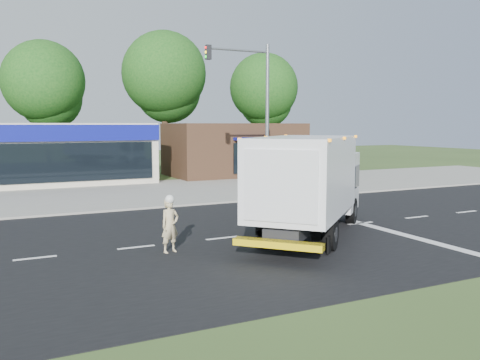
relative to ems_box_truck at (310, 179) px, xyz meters
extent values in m
plane|color=#385123|center=(0.21, 1.14, -2.03)|extent=(120.00, 120.00, 0.00)
cube|color=black|center=(0.21, 1.14, -2.03)|extent=(60.00, 14.00, 0.02)
cube|color=gray|center=(0.21, 9.34, -1.97)|extent=(60.00, 2.40, 0.12)
cube|color=gray|center=(0.21, 15.14, -2.02)|extent=(60.00, 9.00, 0.02)
cube|color=silver|center=(-8.79, 1.14, -2.01)|extent=(1.20, 0.15, 0.01)
cube|color=silver|center=(-5.79, 1.14, -2.01)|extent=(1.20, 0.15, 0.01)
cube|color=silver|center=(-2.79, 1.14, -2.01)|extent=(1.20, 0.15, 0.01)
cube|color=silver|center=(0.21, 1.14, -2.01)|extent=(1.20, 0.15, 0.01)
cube|color=silver|center=(3.21, 1.14, -2.01)|extent=(1.20, 0.15, 0.01)
cube|color=silver|center=(6.21, 1.14, -2.01)|extent=(1.20, 0.15, 0.01)
cube|color=silver|center=(9.21, 1.14, -2.01)|extent=(1.20, 0.15, 0.01)
cube|color=silver|center=(3.21, -1.86, -2.01)|extent=(0.40, 7.00, 0.01)
cube|color=black|center=(-0.64, -0.59, -1.28)|extent=(4.64, 4.43, 0.37)
cube|color=white|center=(2.14, 2.00, -0.37)|extent=(3.13, 3.14, 2.25)
cube|color=black|center=(2.89, 2.69, -0.16)|extent=(1.50, 1.60, 0.96)
cube|color=white|center=(-0.64, -0.59, 0.22)|extent=(5.67, 5.53, 2.52)
cube|color=silver|center=(-2.61, -2.43, 0.16)|extent=(1.51, 1.61, 2.03)
cube|color=yellow|center=(-2.75, -2.56, -1.44)|extent=(2.03, 2.13, 0.19)
cube|color=orange|center=(-0.64, -0.59, 1.45)|extent=(5.54, 5.41, 0.09)
cylinder|color=black|center=(1.49, 2.78, -1.52)|extent=(0.97, 0.94, 1.03)
cylinder|color=black|center=(2.88, 1.29, -1.52)|extent=(0.97, 0.94, 1.03)
cylinder|color=black|center=(-1.91, -0.32, -1.52)|extent=(0.97, 0.94, 1.03)
cylinder|color=black|center=(-0.45, -1.89, -1.52)|extent=(0.97, 0.94, 1.03)
imported|color=#C8B485|center=(-5.00, 0.09, -1.19)|extent=(0.70, 0.55, 1.68)
sphere|color=white|center=(-5.00, 0.09, -0.38)|extent=(0.28, 0.28, 0.28)
cube|color=beige|center=(-8.79, 21.14, -0.03)|extent=(18.00, 6.00, 4.00)
cube|color=navy|center=(-8.79, 18.09, 1.37)|extent=(18.00, 0.30, 1.00)
cube|color=black|center=(-8.79, 18.09, -0.43)|extent=(17.00, 0.12, 2.40)
cube|color=#382316|center=(7.21, 21.14, -0.03)|extent=(10.00, 6.00, 4.00)
cube|color=navy|center=(7.21, 18.04, 0.87)|extent=(3.00, 1.20, 0.20)
cube|color=black|center=(7.21, 18.09, -0.53)|extent=(3.00, 0.12, 2.20)
cylinder|color=gray|center=(3.21, 8.74, 1.97)|extent=(0.18, 0.18, 8.00)
cylinder|color=gray|center=(1.51, 8.74, 5.57)|extent=(3.40, 0.12, 0.12)
cube|color=black|center=(-0.09, 8.74, 5.37)|extent=(0.25, 0.25, 0.70)
cylinder|color=#332114|center=(-5.79, 29.14, 1.40)|extent=(0.56, 0.56, 6.86)
sphere|color=#144715|center=(-5.79, 29.14, 5.32)|extent=(6.47, 6.47, 6.47)
sphere|color=#144715|center=(-5.29, 29.64, 4.05)|extent=(5.10, 5.10, 5.10)
cylinder|color=#332114|center=(4.21, 29.14, 1.89)|extent=(0.56, 0.56, 7.84)
sphere|color=#144715|center=(4.21, 29.14, 6.37)|extent=(7.39, 7.39, 7.39)
sphere|color=#144715|center=(4.71, 29.64, 4.91)|extent=(5.82, 5.82, 5.82)
cylinder|color=#332114|center=(14.21, 29.14, 1.47)|extent=(0.56, 0.56, 7.00)
sphere|color=#144715|center=(14.21, 29.14, 5.47)|extent=(6.60, 6.60, 6.60)
sphere|color=#144715|center=(14.71, 29.64, 4.17)|extent=(5.20, 5.20, 5.20)
camera|label=1|loc=(-9.80, -14.52, 1.87)|focal=38.00mm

